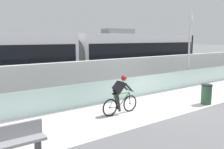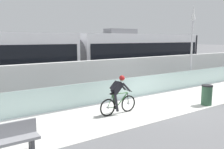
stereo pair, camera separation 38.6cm
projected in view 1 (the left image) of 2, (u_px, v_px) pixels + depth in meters
ground_plane at (164, 103)px, 11.36m from camera, size 200.00×200.00×0.00m
bike_path_deck at (164, 103)px, 11.36m from camera, size 32.00×3.20×0.01m
glass_parapet at (139, 86)px, 12.76m from camera, size 32.00×0.05×1.07m
concrete_barrier_wall at (118, 75)px, 14.14m from camera, size 32.00×0.36×1.91m
tram_rail_near at (97, 84)px, 16.27m from camera, size 32.00×0.08×0.01m
tram_rail_far at (86, 81)px, 17.42m from camera, size 32.00×0.08×0.01m
tram at (73, 57)px, 15.76m from camera, size 22.56×2.54×3.81m
cyclist_on_bike at (120, 95)px, 9.67m from camera, size 1.77×0.58×1.61m
lamp_post_antenna at (190, 35)px, 15.30m from camera, size 0.28×0.28×5.20m
trash_bin at (206, 94)px, 11.17m from camera, size 0.51×0.51×0.96m
bench at (13, 141)px, 6.09m from camera, size 1.60×0.45×0.89m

